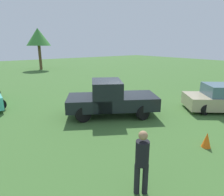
% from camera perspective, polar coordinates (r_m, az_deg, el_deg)
% --- Properties ---
extents(ground_plane, '(80.00, 80.00, 0.00)m').
position_cam_1_polar(ground_plane, '(10.56, 1.03, -3.92)').
color(ground_plane, '#3D662D').
extents(pickup_truck, '(4.82, 3.94, 1.80)m').
position_cam_1_polar(pickup_truck, '(9.76, -0.67, 0.15)').
color(pickup_truck, black).
rests_on(pickup_truck, ground_plane).
extents(person_bystander, '(0.45, 0.45, 1.66)m').
position_cam_1_polar(person_bystander, '(4.79, 8.85, -17.51)').
color(person_bystander, black).
rests_on(person_bystander, ground_plane).
extents(tree_back_right, '(3.28, 3.28, 5.67)m').
position_cam_1_polar(tree_back_right, '(29.78, -20.99, 16.40)').
color(tree_back_right, brown).
rests_on(tree_back_right, ground_plane).
extents(traffic_cone, '(0.32, 0.32, 0.55)m').
position_cam_1_polar(traffic_cone, '(7.72, 26.19, -11.07)').
color(traffic_cone, orange).
rests_on(traffic_cone, ground_plane).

